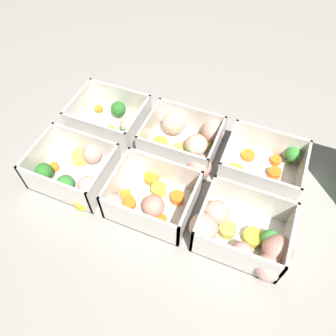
# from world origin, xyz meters

# --- Properties ---
(ground_plane) EXTENTS (4.00, 4.00, 0.00)m
(ground_plane) POSITION_xyz_m (0.00, 0.00, 0.00)
(ground_plane) COLOR gray
(container_near_left) EXTENTS (0.15, 0.15, 0.07)m
(container_near_left) POSITION_xyz_m (-0.17, -0.08, 0.02)
(container_near_left) COLOR silver
(container_near_left) RESTS_ON ground_plane
(container_near_center) EXTENTS (0.17, 0.14, 0.07)m
(container_near_center) POSITION_xyz_m (-0.01, -0.08, 0.02)
(container_near_center) COLOR silver
(container_near_center) RESTS_ON ground_plane
(container_near_right) EXTENTS (0.19, 0.14, 0.07)m
(container_near_right) POSITION_xyz_m (0.17, -0.09, 0.03)
(container_near_right) COLOR silver
(container_near_right) RESTS_ON ground_plane
(container_far_left) EXTENTS (0.16, 0.12, 0.07)m
(container_far_left) POSITION_xyz_m (-0.16, 0.08, 0.02)
(container_far_left) COLOR silver
(container_far_left) RESTS_ON ground_plane
(container_far_center) EXTENTS (0.17, 0.17, 0.07)m
(container_far_center) POSITION_xyz_m (0.02, 0.08, 0.03)
(container_far_center) COLOR silver
(container_far_center) RESTS_ON ground_plane
(container_far_right) EXTENTS (0.16, 0.14, 0.07)m
(container_far_right) POSITION_xyz_m (0.17, 0.07, 0.02)
(container_far_right) COLOR silver
(container_far_right) RESTS_ON ground_plane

